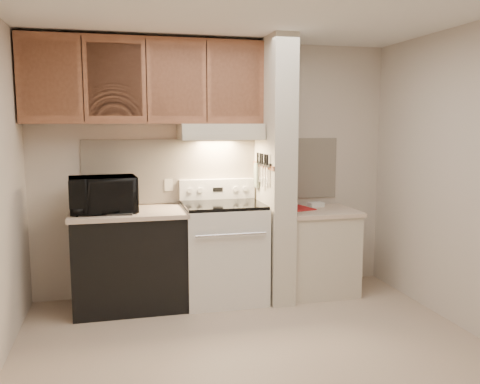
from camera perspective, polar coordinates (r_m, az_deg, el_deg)
name	(u,v)px	position (r m, az deg, el deg)	size (l,w,h in m)	color
floor	(255,350)	(4.03, 1.67, -17.30)	(3.60, 3.60, 0.00)	tan
ceiling	(256,7)	(3.74, 1.83, 20.02)	(3.60, 3.60, 0.00)	white
wall_back	(216,169)	(5.13, -2.74, 2.64)	(3.60, 0.02, 2.50)	beige
wall_right	(470,180)	(4.50, 24.40, 1.25)	(0.02, 3.00, 2.50)	beige
backsplash	(216,170)	(5.12, -2.71, 2.46)	(2.60, 0.02, 0.63)	#F4E2CA
range_body	(223,253)	(4.93, -1.90, -6.89)	(0.76, 0.65, 0.92)	silver
oven_window	(230,258)	(4.62, -1.09, -7.37)	(0.50, 0.01, 0.30)	black
oven_handle	(231,235)	(4.54, -0.99, -4.81)	(0.02, 0.02, 0.65)	silver
cooktop	(223,205)	(4.84, -1.93, -1.43)	(0.74, 0.64, 0.03)	black
range_backguard	(217,189)	(5.10, -2.59, 0.34)	(0.76, 0.08, 0.20)	silver
range_display	(218,190)	(5.05, -2.50, 0.28)	(0.10, 0.01, 0.04)	black
range_knob_left_outer	(190,190)	(5.00, -5.64, 0.18)	(0.05, 0.05, 0.02)	silver
range_knob_left_inner	(200,190)	(5.02, -4.51, 0.21)	(0.05, 0.05, 0.02)	silver
range_knob_right_inner	(236,189)	(5.09, -0.51, 0.34)	(0.05, 0.05, 0.02)	silver
range_knob_right_outer	(245,189)	(5.11, 0.58, 0.37)	(0.05, 0.05, 0.02)	silver
dishwasher_front	(130,261)	(4.85, -12.24, -7.62)	(1.00, 0.63, 0.87)	black
left_countertop	(129,213)	(4.75, -12.40, -2.32)	(1.04, 0.67, 0.04)	beige
spoon_rest	(120,214)	(4.55, -13.29, -2.44)	(0.22, 0.07, 0.01)	black
teal_jar	(97,209)	(4.65, -15.75, -1.84)	(0.08, 0.08, 0.09)	#296A67
outlet	(169,185)	(5.05, -8.02, 0.78)	(0.08, 0.01, 0.12)	beige
microwave	(103,194)	(4.71, -15.13, -0.27)	(0.58, 0.39, 0.32)	black
partition_pillar	(274,171)	(4.92, 3.89, 2.41)	(0.22, 0.70, 2.50)	beige
pillar_trim	(263,166)	(4.88, 2.60, 2.97)	(0.01, 0.70, 0.04)	brown
knife_strip	(264,164)	(4.83, 2.70, 3.15)	(0.02, 0.42, 0.04)	black
knife_blade_a	(267,176)	(4.70, 3.06, 1.79)	(0.01, 0.04, 0.16)	silver
knife_handle_a	(267,160)	(4.68, 3.08, 3.62)	(0.02, 0.02, 0.10)	black
knife_blade_b	(265,176)	(4.76, 2.81, 1.76)	(0.01, 0.04, 0.18)	silver
knife_handle_b	(265,159)	(4.75, 2.82, 3.68)	(0.02, 0.02, 0.10)	black
knife_blade_c	(262,177)	(4.84, 2.53, 1.74)	(0.01, 0.04, 0.20)	silver
knife_handle_c	(262,159)	(4.84, 2.52, 3.76)	(0.02, 0.02, 0.10)	black
knife_blade_d	(260,174)	(4.91, 2.30, 2.06)	(0.01, 0.04, 0.16)	silver
knife_handle_d	(260,158)	(4.90, 2.29, 3.81)	(0.02, 0.02, 0.10)	black
knife_blade_e	(258,174)	(5.00, 2.02, 2.04)	(0.01, 0.04, 0.18)	silver
knife_handle_e	(258,158)	(4.99, 2.00, 3.88)	(0.02, 0.02, 0.10)	black
oven_mitt	(257,175)	(5.05, 1.87, 1.92)	(0.03, 0.10, 0.24)	gray
right_cab_base	(317,253)	(5.22, 8.66, -6.77)	(0.70, 0.60, 0.81)	beige
right_countertop	(318,211)	(5.13, 8.75, -2.17)	(0.74, 0.64, 0.04)	beige
red_folder	(298,208)	(5.16, 6.48, -1.80)	(0.24, 0.32, 0.01)	#AA1A1A
white_box	(316,204)	(5.31, 8.49, -1.39)	(0.16, 0.10, 0.04)	white
range_hood	(220,132)	(4.90, -2.27, 6.79)	(0.78, 0.44, 0.15)	beige
hood_lip	(225,137)	(4.69, -1.75, 6.20)	(0.78, 0.04, 0.06)	beige
upper_cabinets	(145,82)	(4.87, -10.58, 12.09)	(2.18, 0.33, 0.77)	brown
cab_door_a	(49,78)	(4.73, -20.62, 11.86)	(0.46, 0.01, 0.63)	brown
cab_gap_a	(83,79)	(4.70, -17.25, 12.03)	(0.01, 0.01, 0.73)	black
cab_door_b	(115,80)	(4.70, -13.86, 12.15)	(0.46, 0.01, 0.63)	brown
cab_gap_b	(146,80)	(4.71, -10.46, 12.24)	(0.01, 0.01, 0.73)	black
cab_door_c	(177,81)	(4.73, -7.09, 12.28)	(0.46, 0.01, 0.63)	brown
cab_gap_c	(207,81)	(4.77, -3.76, 12.29)	(0.01, 0.01, 0.73)	black
cab_door_d	(236,82)	(4.83, -0.50, 12.25)	(0.46, 0.01, 0.63)	brown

